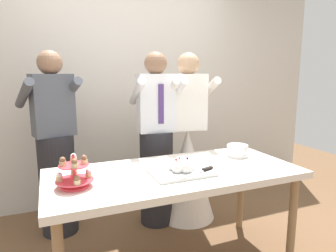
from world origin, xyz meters
TOP-DOWN VIEW (x-y plane):
  - rear_wall at (0.00, 1.48)m, footprint 5.20×0.10m
  - dessert_table at (0.00, 0.00)m, footprint 1.80×0.80m
  - cupcake_stand at (-0.70, -0.05)m, footprint 0.23×0.23m
  - main_cake_tray at (0.01, -0.08)m, footprint 0.43×0.32m
  - plate_stack at (0.63, 0.14)m, footprint 0.18×0.18m
  - person_groom at (0.12, 0.73)m, footprint 0.50×0.53m
  - person_bride at (0.45, 0.71)m, footprint 0.57×0.56m
  - person_guest at (-0.78, 0.90)m, footprint 0.56×0.58m

SIDE VIEW (x-z plane):
  - person_bride at x=0.45m, z-range -0.25..1.41m
  - dessert_table at x=0.00m, z-range 0.31..1.09m
  - person_groom at x=0.12m, z-range -0.08..1.58m
  - person_guest at x=-0.78m, z-range -0.08..1.58m
  - main_cake_tray at x=0.01m, z-range 0.75..0.88m
  - plate_stack at x=0.63m, z-range 0.78..0.87m
  - cupcake_stand at x=-0.70m, z-range 0.75..0.96m
  - rear_wall at x=0.00m, z-range 0.00..2.90m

